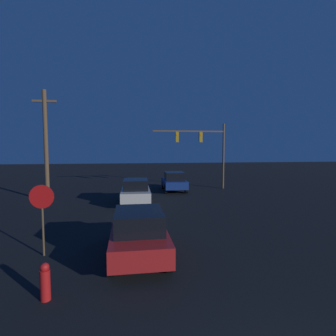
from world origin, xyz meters
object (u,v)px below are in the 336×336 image
object	(u,v)px
car_far	(174,181)
fire_hydrant	(45,282)
car_mid	(136,191)
utility_pole	(46,144)
car_near	(139,233)
traffic_signal_mast	(204,144)
stop_sign	(42,206)

from	to	relation	value
car_far	fire_hydrant	distance (m)	16.37
car_mid	fire_hydrant	size ratio (longest dim) A/B	4.35
car_mid	utility_pole	size ratio (longest dim) A/B	0.53
car_near	car_far	size ratio (longest dim) A/B	0.99
utility_pole	car_mid	bearing A→B (deg)	-16.56
traffic_signal_mast	car_near	bearing A→B (deg)	-113.98
car_near	traffic_signal_mast	size ratio (longest dim) A/B	0.62
traffic_signal_mast	fire_hydrant	bearing A→B (deg)	-117.85
car_mid	traffic_signal_mast	bearing A→B (deg)	42.80
fire_hydrant	car_mid	bearing A→B (deg)	77.50
car_near	fire_hydrant	xyz separation A→B (m)	(-2.32, -2.18, -0.39)
stop_sign	utility_pole	distance (m)	10.29
utility_pole	traffic_signal_mast	bearing A→B (deg)	17.14
car_near	utility_pole	distance (m)	12.26
utility_pole	car_near	bearing A→B (deg)	-59.80
utility_pole	fire_hydrant	xyz separation A→B (m)	(3.65, -12.43, -3.47)
utility_pole	car_far	bearing A→B (deg)	17.34
car_far	stop_sign	world-z (taller)	stop_sign
car_mid	car_far	world-z (taller)	same
car_near	car_mid	world-z (taller)	same
car_mid	utility_pole	distance (m)	6.99
car_near	traffic_signal_mast	world-z (taller)	traffic_signal_mast
traffic_signal_mast	utility_pole	bearing A→B (deg)	-162.86
car_mid	car_far	distance (m)	5.76
car_mid	traffic_signal_mast	distance (m)	8.88
car_mid	fire_hydrant	world-z (taller)	car_mid
car_mid	car_far	size ratio (longest dim) A/B	1.00
car_mid	car_far	xyz separation A→B (m)	(3.32, 4.70, 0.00)
car_near	traffic_signal_mast	distance (m)	15.66
car_mid	stop_sign	world-z (taller)	stop_sign
stop_sign	fire_hydrant	xyz separation A→B (m)	(0.90, -2.76, -1.27)
car_mid	traffic_signal_mast	size ratio (longest dim) A/B	0.63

